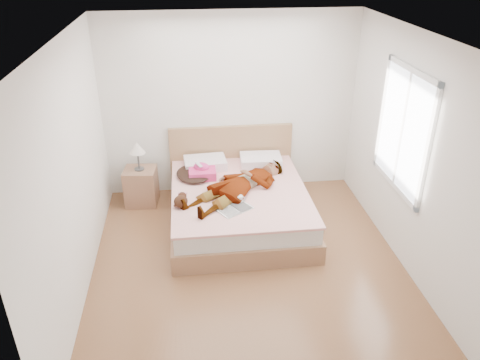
{
  "coord_description": "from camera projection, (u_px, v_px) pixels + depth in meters",
  "views": [
    {
      "loc": [
        -0.63,
        -4.34,
        3.42
      ],
      "look_at": [
        0.0,
        0.85,
        0.7
      ],
      "focal_mm": 35.0,
      "sensor_mm": 36.0,
      "label": 1
    }
  ],
  "objects": [
    {
      "name": "ground",
      "position": [
        249.0,
        266.0,
        5.47
      ],
      "size": [
        4.0,
        4.0,
        0.0
      ],
      "primitive_type": "plane",
      "color": "#532D1A",
      "rests_on": "ground"
    },
    {
      "name": "woman",
      "position": [
        239.0,
        182.0,
        6.01
      ],
      "size": [
        1.71,
        1.6,
        0.23
      ],
      "primitive_type": "imported",
      "rotation": [
        0.0,
        0.0,
        -0.86
      ],
      "color": "silver",
      "rests_on": "bed"
    },
    {
      "name": "hair",
      "position": [
        194.0,
        174.0,
        6.38
      ],
      "size": [
        0.58,
        0.66,
        0.09
      ],
      "primitive_type": "ellipsoid",
      "rotation": [
        0.0,
        0.0,
        0.19
      ],
      "color": "black",
      "rests_on": "bed"
    },
    {
      "name": "phone",
      "position": [
        199.0,
        165.0,
        6.28
      ],
      "size": [
        0.1,
        0.11,
        0.06
      ],
      "primitive_type": "cube",
      "rotation": [
        0.44,
        0.0,
        0.71
      ],
      "color": "silver",
      "rests_on": "bed"
    },
    {
      "name": "room_shell",
      "position": [
        403.0,
        130.0,
        5.23
      ],
      "size": [
        4.0,
        4.0,
        4.0
      ],
      "color": "white",
      "rests_on": "ground"
    },
    {
      "name": "bed",
      "position": [
        238.0,
        202.0,
        6.25
      ],
      "size": [
        1.8,
        2.08,
        1.0
      ],
      "color": "brown",
      "rests_on": "ground"
    },
    {
      "name": "towel",
      "position": [
        202.0,
        172.0,
        6.35
      ],
      "size": [
        0.37,
        0.32,
        0.19
      ],
      "color": "#F94387",
      "rests_on": "bed"
    },
    {
      "name": "magazine",
      "position": [
        235.0,
        209.0,
        5.62
      ],
      "size": [
        0.48,
        0.44,
        0.02
      ],
      "color": "white",
      "rests_on": "bed"
    },
    {
      "name": "coffee_mug",
      "position": [
        240.0,
        199.0,
        5.75
      ],
      "size": [
        0.12,
        0.09,
        0.09
      ],
      "color": "white",
      "rests_on": "bed"
    },
    {
      "name": "plush_toy",
      "position": [
        181.0,
        200.0,
        5.67
      ],
      "size": [
        0.2,
        0.27,
        0.14
      ],
      "color": "black",
      "rests_on": "bed"
    },
    {
      "name": "nightstand",
      "position": [
        141.0,
        184.0,
        6.64
      ],
      "size": [
        0.48,
        0.43,
        0.95
      ],
      "color": "brown",
      "rests_on": "ground"
    }
  ]
}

